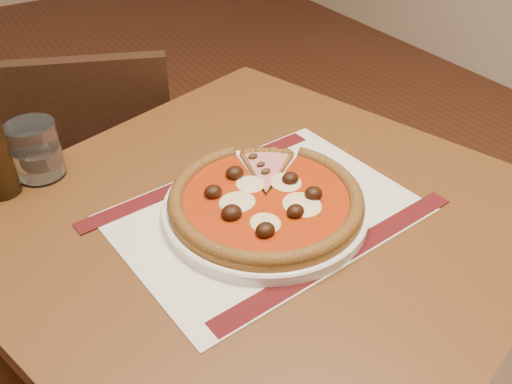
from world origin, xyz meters
TOP-DOWN VIEW (x-y plane):
  - table at (0.29, -0.84)m, footprint 0.99×0.99m
  - chair_far at (0.21, -0.20)m, footprint 0.52×0.52m
  - placemat at (0.29, -0.85)m, footprint 0.48×0.36m
  - plate at (0.29, -0.85)m, footprint 0.32×0.32m
  - pizza at (0.29, -0.85)m, footprint 0.30×0.30m
  - ham_slice at (0.35, -0.77)m, footprint 0.11×0.13m
  - water_glass at (0.03, -0.55)m, footprint 0.10×0.10m

SIDE VIEW (x-z plane):
  - chair_far at x=0.21m, z-range 0.06..0.89m
  - table at x=0.29m, z-range 0.27..1.02m
  - placemat at x=0.29m, z-range 0.75..0.75m
  - plate at x=0.29m, z-range 0.75..0.77m
  - ham_slice at x=0.35m, z-range 0.77..0.79m
  - pizza at x=0.29m, z-range 0.76..0.80m
  - water_glass at x=0.03m, z-range 0.75..0.85m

